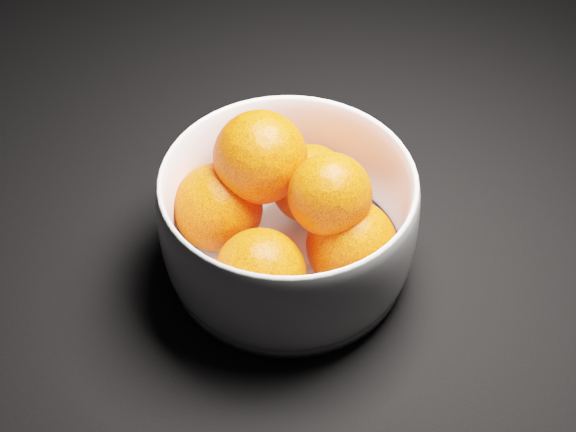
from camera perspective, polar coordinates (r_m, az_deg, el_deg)
bowl at (r=0.60m, az=0.00°, el=-0.31°), size 0.19×0.19×0.09m
orange_pile at (r=0.59m, az=-0.30°, el=0.52°), size 0.14×0.15×0.11m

